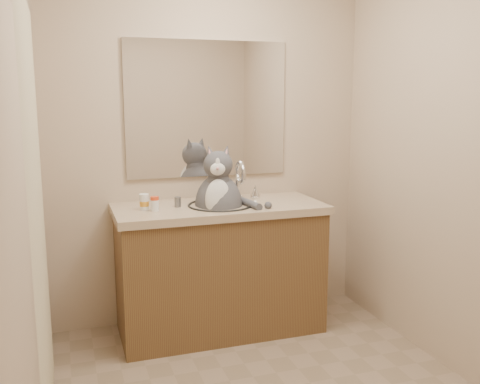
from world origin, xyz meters
name	(u,v)px	position (x,y,z in m)	size (l,w,h in m)	color
room	(277,171)	(0.00, 0.00, 1.20)	(2.22, 2.52, 2.42)	gray
vanity	(220,265)	(0.00, 0.96, 0.44)	(1.34, 0.59, 1.12)	brown
mirror	(207,109)	(0.00, 1.24, 1.45)	(1.10, 0.02, 0.90)	white
shower_curtain	(38,218)	(-1.05, 0.10, 1.03)	(0.02, 1.30, 1.93)	beige
cat	(219,200)	(-0.01, 0.94, 0.88)	(0.41, 0.44, 0.60)	#4D4D52
pill_bottle_redcap	(155,204)	(-0.42, 0.91, 0.90)	(0.06, 0.06, 0.09)	white
pill_bottle_orange	(144,202)	(-0.48, 0.96, 0.90)	(0.06, 0.06, 0.10)	white
grey_canister	(178,202)	(-0.27, 0.98, 0.88)	(0.05, 0.05, 0.06)	slate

